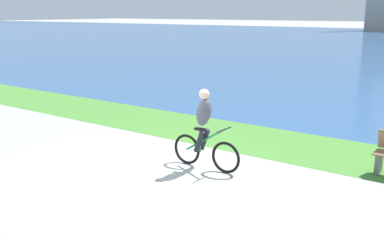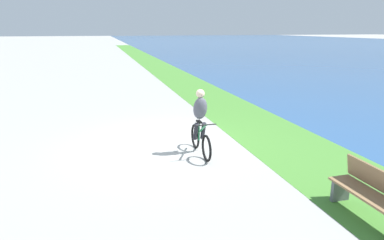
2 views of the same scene
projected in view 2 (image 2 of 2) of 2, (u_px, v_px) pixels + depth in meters
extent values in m
plane|color=#9E9E99|center=(164.00, 145.00, 9.48)|extent=(300.00, 300.00, 0.00)
cube|color=#478433|center=(273.00, 135.00, 10.37)|extent=(120.00, 2.65, 0.01)
torus|color=black|center=(207.00, 148.00, 8.25)|extent=(0.67, 0.06, 0.67)
torus|color=black|center=(195.00, 136.00, 9.17)|extent=(0.67, 0.06, 0.67)
cylinder|color=#268C4C|center=(200.00, 131.00, 8.65)|extent=(0.97, 0.04, 0.62)
cylinder|color=#268C4C|center=(199.00, 131.00, 8.78)|extent=(0.04, 0.04, 0.49)
cube|color=black|center=(199.00, 122.00, 8.71)|extent=(0.24, 0.10, 0.05)
cylinder|color=black|center=(206.00, 125.00, 8.14)|extent=(0.03, 0.52, 0.03)
ellipsoid|color=#595966|center=(200.00, 108.00, 8.52)|extent=(0.40, 0.36, 0.65)
sphere|color=beige|center=(200.00, 94.00, 8.42)|extent=(0.22, 0.22, 0.22)
cylinder|color=#26262D|center=(203.00, 131.00, 8.76)|extent=(0.27, 0.11, 0.49)
cylinder|color=#26262D|center=(196.00, 131.00, 8.70)|extent=(0.27, 0.11, 0.49)
cube|color=olive|center=(368.00, 195.00, 5.71)|extent=(1.50, 0.45, 0.04)
cube|color=olive|center=(379.00, 180.00, 5.69)|extent=(1.50, 0.11, 0.40)
cube|color=#595960|center=(340.00, 190.00, 6.37)|extent=(0.08, 0.37, 0.45)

